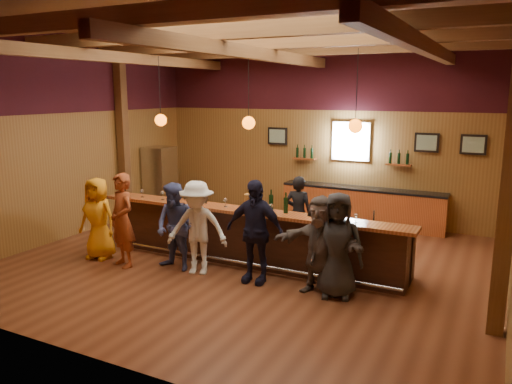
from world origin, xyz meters
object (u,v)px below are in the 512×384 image
Objects in this scene: ice_bucket at (251,201)px; customer_navy at (255,231)px; bar_counter at (253,235)px; back_bar_cabinet at (362,206)px; customer_brown at (320,245)px; stainless_fridge at (160,180)px; bottle_a at (271,202)px; customer_redvest at (122,220)px; customer_denim at (175,227)px; customer_dark at (337,245)px; customer_orange at (98,218)px; bartender at (298,213)px; customer_white at (197,228)px.

customer_navy is at bearing -58.16° from ice_bucket.
customer_navy is at bearing -61.69° from bar_counter.
customer_brown reaches higher than back_bar_cabinet.
ice_bucket is at bearing -32.46° from stainless_fridge.
bar_counter is 16.28× the size of bottle_a.
bottle_a is (2.52, 1.19, 0.37)m from customer_redvest.
bottle_a is at bearing 36.75° from customer_denim.
stainless_fridge is at bearing 150.20° from bottle_a.
customer_dark is at bearing 8.94° from customer_denim.
stainless_fridge reaches higher than back_bar_cabinet.
back_bar_cabinet is 5.92m from customer_redvest.
bottle_a reaches higher than back_bar_cabinet.
back_bar_cabinet is at bearing 11.93° from stainless_fridge.
customer_dark is (6.10, -3.38, -0.04)m from stainless_fridge.
customer_denim is at bearing -177.81° from customer_navy.
customer_orange is at bearing -169.06° from customer_redvest.
customer_brown is (3.76, 0.44, -0.07)m from customer_redvest.
bartender reaches higher than ice_bucket.
customer_dark is (1.98, -0.93, 0.34)m from bar_counter.
customer_brown is at bearing -28.51° from bar_counter.
back_bar_cabinet is at bearing 51.97° from customer_white.
customer_redvest is (-3.25, -4.93, 0.42)m from back_bar_cabinet.
bar_counter is 3.84× the size of customer_brown.
bartender is (4.64, -1.41, -0.11)m from stainless_fridge.
customer_brown is 4.24× the size of bottle_a.
customer_white is at bearing -139.67° from bottle_a.
customer_navy is 1.18m from customer_brown.
customer_orange is 0.91× the size of customer_redvest.
customer_navy reaches higher than bar_counter.
stainless_fridge is at bearing -18.90° from bartender.
customer_redvest is 4.62× the size of bottle_a.
back_bar_cabinet is at bearing 97.31° from customer_brown.
customer_white is 2.58m from customer_dark.
stainless_fridge is at bearing 136.06° from customer_dark.
bartender is at bearing 29.00° from customer_orange.
bar_counter is 3.68× the size of customer_white.
customer_denim is at bearing -0.03° from customer_orange.
customer_redvest is 1.51m from customer_white.
bottle_a is at bearing 138.62° from customer_dark.
customer_orange is (-2.82, -1.22, 0.29)m from bar_counter.
bartender is 4.06× the size of bottle_a.
customer_brown is 2.28m from bartender.
stainless_fridge is at bearing 150.75° from customer_brown.
customer_navy is (1.10, 0.11, 0.05)m from customer_white.
customer_redvest reaches higher than ice_bucket.
ice_bucket is (2.11, 1.16, 0.35)m from customer_redvest.
customer_orange is 4.81m from customer_dark.
customer_white is 4.43× the size of bottle_a.
ice_bucket is at bearing 144.38° from customer_dark.
ice_bucket is at bearing 14.60° from customer_orange.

